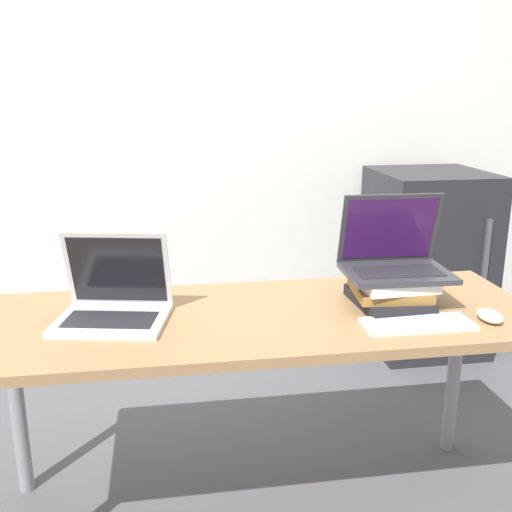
{
  "coord_description": "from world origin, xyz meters",
  "views": [
    {
      "loc": [
        -0.27,
        -1.34,
        1.36
      ],
      "look_at": [
        -0.01,
        0.31,
        0.88
      ],
      "focal_mm": 42.0,
      "sensor_mm": 36.0,
      "label": 1
    }
  ],
  "objects_px": {
    "laptop_left": "(114,303)",
    "mouse": "(490,316)",
    "wireless_keyboard": "(418,324)",
    "laptop_on_books": "(394,258)",
    "book_stack": "(390,291)",
    "mini_fridge": "(426,261)"
  },
  "relations": [
    {
      "from": "laptop_left",
      "to": "mouse",
      "type": "relative_size",
      "value": 3.59
    },
    {
      "from": "laptop_left",
      "to": "wireless_keyboard",
      "type": "bearing_deg",
      "value": -12.42
    },
    {
      "from": "wireless_keyboard",
      "to": "mouse",
      "type": "xyz_separation_m",
      "value": [
        0.22,
        0.0,
        0.01
      ]
    },
    {
      "from": "laptop_on_books",
      "to": "wireless_keyboard",
      "type": "distance_m",
      "value": 0.24
    },
    {
      "from": "laptop_on_books",
      "to": "book_stack",
      "type": "bearing_deg",
      "value": -124.61
    },
    {
      "from": "book_stack",
      "to": "mini_fridge",
      "type": "xyz_separation_m",
      "value": [
        0.68,
        1.19,
        -0.28
      ]
    },
    {
      "from": "laptop_left",
      "to": "laptop_on_books",
      "type": "xyz_separation_m",
      "value": [
        0.85,
        0.01,
        0.09
      ]
    },
    {
      "from": "wireless_keyboard",
      "to": "book_stack",
      "type": "bearing_deg",
      "value": 95.65
    },
    {
      "from": "book_stack",
      "to": "mini_fridge",
      "type": "distance_m",
      "value": 1.4
    },
    {
      "from": "laptop_left",
      "to": "mouse",
      "type": "height_order",
      "value": "laptop_left"
    },
    {
      "from": "mouse",
      "to": "mini_fridge",
      "type": "relative_size",
      "value": 0.1
    },
    {
      "from": "mouse",
      "to": "laptop_left",
      "type": "bearing_deg",
      "value": 170.19
    },
    {
      "from": "laptop_on_books",
      "to": "mini_fridge",
      "type": "bearing_deg",
      "value": 60.39
    },
    {
      "from": "mouse",
      "to": "laptop_on_books",
      "type": "bearing_deg",
      "value": 137.89
    },
    {
      "from": "laptop_on_books",
      "to": "mini_fridge",
      "type": "relative_size",
      "value": 0.34
    },
    {
      "from": "book_stack",
      "to": "laptop_on_books",
      "type": "distance_m",
      "value": 0.1
    },
    {
      "from": "mouse",
      "to": "mini_fridge",
      "type": "bearing_deg",
      "value": 72.06
    },
    {
      "from": "book_stack",
      "to": "mouse",
      "type": "bearing_deg",
      "value": -35.84
    },
    {
      "from": "laptop_left",
      "to": "laptop_on_books",
      "type": "bearing_deg",
      "value": 0.89
    },
    {
      "from": "laptop_left",
      "to": "mini_fridge",
      "type": "relative_size",
      "value": 0.38
    },
    {
      "from": "laptop_left",
      "to": "mini_fridge",
      "type": "height_order",
      "value": "laptop_left"
    },
    {
      "from": "laptop_left",
      "to": "wireless_keyboard",
      "type": "height_order",
      "value": "laptop_left"
    }
  ]
}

